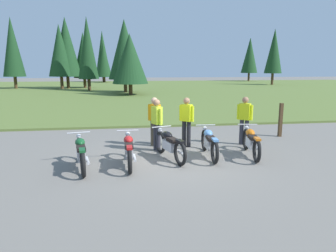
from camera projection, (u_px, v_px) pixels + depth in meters
ground_plane at (171, 160)px, 8.99m from camera, size 140.00×140.00×0.00m
grass_moorland at (135, 90)px, 35.20m from camera, size 80.00×44.00×0.10m
forest_treeline at (118, 53)px, 39.25m from camera, size 45.83×28.37×8.59m
motorcycle_british_green at (81, 153)px, 8.18m from camera, size 0.70×2.08×0.88m
motorcycle_red at (129, 150)px, 8.46m from camera, size 0.62×2.10×0.88m
motorcycle_black at (169, 144)px, 9.06m from camera, size 0.80×2.05×0.88m
motorcycle_sky_blue at (209, 142)px, 9.28m from camera, size 0.62×2.10×0.88m
motorcycle_orange at (251, 142)px, 9.39m from camera, size 0.64×2.09×0.88m
rider_with_back_turned at (245, 118)px, 10.64m from camera, size 0.46×0.39×1.67m
rider_in_hivis_vest at (157, 122)px, 9.85m from camera, size 0.35×0.51×1.67m
rider_near_row_end at (155, 119)px, 10.44m from camera, size 0.41×0.42×1.67m
rider_checking_bike at (186, 119)px, 10.37m from camera, size 0.44×0.40×1.67m
trail_marker_post at (281, 120)px, 11.94m from camera, size 0.12×0.12×1.30m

